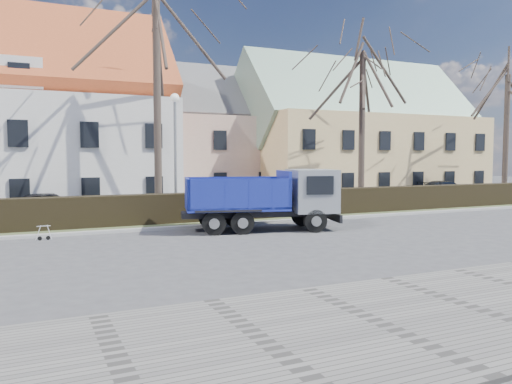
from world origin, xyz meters
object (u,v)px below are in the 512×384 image
streetlight (175,157)px  cart_frame (38,232)px  dump_truck (256,199)px  parked_car_b (445,190)px  parked_car_a (50,205)px

streetlight → cart_frame: bearing=-151.8°
dump_truck → parked_car_b: 19.83m
streetlight → cart_frame: (-5.93, -3.17, -2.68)m
dump_truck → streetlight: size_ratio=1.07×
parked_car_b → parked_car_a: bearing=77.8°
dump_truck → parked_car_b: (18.20, 7.87, -0.61)m
streetlight → parked_car_a: streetlight is taller
dump_truck → parked_car_b: dump_truck is taller
streetlight → parked_car_a: bearing=146.2°
dump_truck → streetlight: 4.99m
parked_car_a → streetlight: bearing=-127.5°
streetlight → parked_car_b: 20.86m
streetlight → parked_car_b: streetlight is taller
dump_truck → cart_frame: (-8.13, 0.97, -0.98)m
streetlight → parked_car_b: bearing=10.4°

